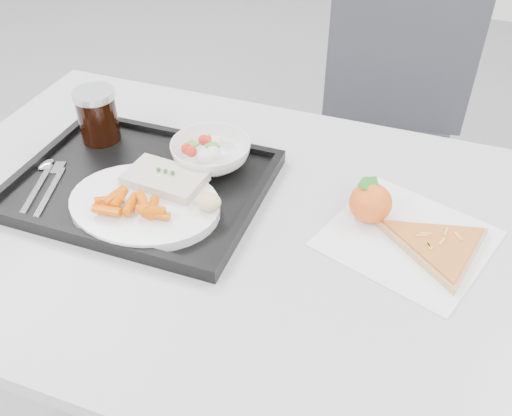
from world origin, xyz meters
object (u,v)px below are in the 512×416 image
Objects in this scene: table at (235,248)px; chair at (386,125)px; pizza_slice at (438,246)px; tangerine at (371,203)px; salad_bowl at (211,153)px; tray at (141,185)px; cola_glass at (97,115)px; dinner_plate at (145,205)px.

chair is at bearing 78.19° from table.
tangerine is at bearing 161.40° from pizza_slice.
table is 7.89× the size of salad_bowl.
table is 4.42× the size of pizza_slice.
tray reaches higher than pizza_slice.
tangerine is 0.28× the size of pizza_slice.
tangerine reaches higher than tray.
tangerine is (0.31, -0.04, -0.00)m from salad_bowl.
tray is at bearing -134.66° from salad_bowl.
chair is at bearing 51.81° from cola_glass.
cola_glass reaches higher than salad_bowl.
pizza_slice is at bearing -75.88° from chair.
chair is 0.90m from dinner_plate.
chair is 12.41× the size of tangerine.
tray is 0.14m from salad_bowl.
salad_bowl is 0.45m from pizza_slice.
dinner_plate is (-0.15, -0.04, 0.09)m from table.
chair reaches higher than tray.
tray is at bearing -115.55° from chair.
cola_glass is (-0.25, 0.00, 0.03)m from salad_bowl.
tray is at bearing -177.93° from pizza_slice.
chair is 0.78m from pizza_slice.
chair is 2.07× the size of tray.
chair is at bearing 104.12° from pizza_slice.
table is at bearing -7.04° from tray.
tangerine is at bearing 8.35° from tray.
tray is 1.67× the size of dinner_plate.
salad_bowl is 1.41× the size of cola_glass.
salad_bowl is (-0.10, 0.12, 0.11)m from table.
table is 0.18m from dinner_plate.
salad_bowl is at bearing -111.71° from chair.
chair reaches higher than cola_glass.
pizza_slice is at bearing -18.60° from tangerine.
table is 11.11× the size of cola_glass.
tray is 4.17× the size of cola_glass.
table is 0.21m from tray.
salad_bowl is at bearing -0.97° from cola_glass.
chair is at bearing 68.29° from salad_bowl.
pizza_slice is (0.68, -0.09, -0.06)m from cola_glass.
tray is (-0.19, 0.02, 0.08)m from table.
salad_bowl is at bearing 127.51° from table.
tray is 0.19m from cola_glass.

